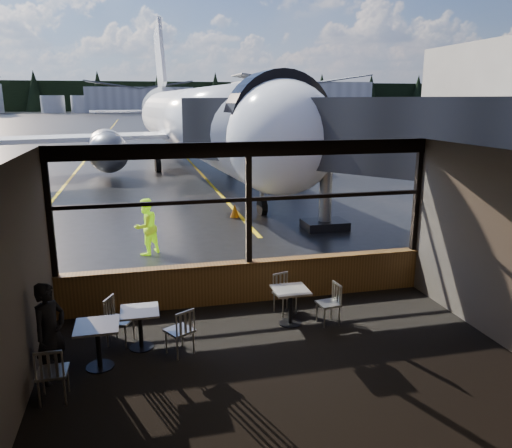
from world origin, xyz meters
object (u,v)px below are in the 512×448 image
object	(u,v)px
chair_near_e	(328,304)
cafe_table_near	(290,307)
cafe_table_left	(99,346)
passenger	(50,333)
chair_left_s	(53,373)
cone_nose	(235,211)
chair_mid_s	(179,331)
cafe_table_mid	(141,329)
chair_near_n	(285,294)
ground_crew	(146,227)
jet_bridge	(319,162)
chair_mid_w	(120,321)
airliner	(196,77)

from	to	relation	value
chair_near_e	cafe_table_near	bearing A→B (deg)	70.73
cafe_table_left	passenger	world-z (taller)	passenger
chair_left_s	cone_nose	world-z (taller)	chair_left_s
cafe_table_near	cafe_table_left	xyz separation A→B (m)	(-3.57, -0.86, 0.02)
chair_mid_s	cone_nose	distance (m)	10.58
cafe_table_mid	chair_near_n	size ratio (longest dim) A/B	0.86
chair_left_s	ground_crew	world-z (taller)	ground_crew
cone_nose	ground_crew	bearing A→B (deg)	-129.90
chair_near_n	chair_left_s	world-z (taller)	chair_left_s
chair_mid_s	chair_near_n	bearing A→B (deg)	-1.62
jet_bridge	cafe_table_mid	xyz separation A→B (m)	(-5.95, -7.14, -1.99)
chair_near_n	cone_nose	xyz separation A→B (m)	(0.68, 8.93, -0.18)
cafe_table_near	chair_left_s	world-z (taller)	chair_left_s
chair_mid_s	ground_crew	bearing A→B (deg)	63.89
chair_mid_w	passenger	bearing A→B (deg)	-19.78
cafe_table_mid	ground_crew	size ratio (longest dim) A/B	0.45
cafe_table_left	cone_nose	bearing A→B (deg)	67.37
chair_near_n	chair_left_s	bearing A→B (deg)	9.56
cafe_table_near	chair_mid_w	distance (m)	3.25
cafe_table_near	ground_crew	xyz separation A→B (m)	(-2.64, 5.43, 0.44)
airliner	jet_bridge	world-z (taller)	airliner
passenger	jet_bridge	bearing A→B (deg)	-6.53
cafe_table_near	chair_mid_w	size ratio (longest dim) A/B	0.83
cafe_table_mid	cone_nose	world-z (taller)	cafe_table_mid
jet_bridge	cafe_table_left	xyz separation A→B (m)	(-6.63, -7.68, -1.97)
cafe_table_mid	chair_mid_w	distance (m)	0.45
passenger	ground_crew	size ratio (longest dim) A/B	1.01
cafe_table_left	chair_near_n	size ratio (longest dim) A/B	0.91
passenger	chair_near_e	bearing A→B (deg)	-43.18
jet_bridge	chair_near_n	xyz separation A→B (m)	(-3.01, -6.30, -1.93)
chair_left_s	ground_crew	bearing A→B (deg)	78.05
chair_mid_s	chair_mid_w	distance (m)	1.20
airliner	chair_near_n	distance (m)	22.11
airliner	cafe_table_near	bearing A→B (deg)	-96.77
ground_crew	chair_left_s	bearing A→B (deg)	36.00
airliner	cafe_table_left	size ratio (longest dim) A/B	48.01
cafe_table_mid	chair_near_e	xyz separation A→B (m)	(3.62, 0.16, 0.06)
cafe_table_near	cafe_table_left	world-z (taller)	cafe_table_left
cafe_table_near	cafe_table_left	distance (m)	3.67
cafe_table_mid	chair_left_s	bearing A→B (deg)	-133.39
chair_mid_s	ground_crew	world-z (taller)	ground_crew
cafe_table_mid	chair_mid_s	distance (m)	0.76
chair_left_s	airliner	bearing A→B (deg)	78.06
cafe_table_near	ground_crew	size ratio (longest dim) A/B	0.46
cafe_table_mid	chair_near_e	world-z (taller)	chair_near_e
chair_mid_w	ground_crew	size ratio (longest dim) A/B	0.55
cafe_table_near	chair_near_e	size ratio (longest dim) A/B	0.88
chair_left_s	cone_nose	xyz separation A→B (m)	(4.89, 11.12, -0.20)
chair_near_e	chair_mid_w	distance (m)	3.98
cafe_table_near	cone_nose	bearing A→B (deg)	85.62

